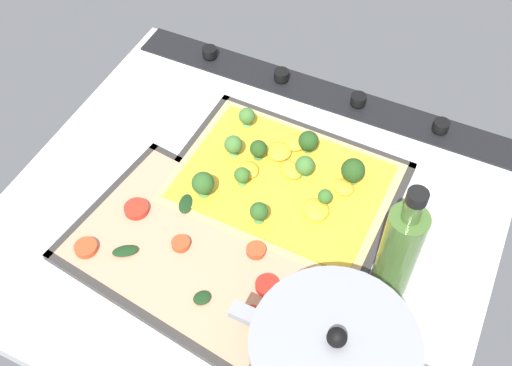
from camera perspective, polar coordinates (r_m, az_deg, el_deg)
The scene contains 8 objects.
ground_plane at distance 99.25cm, azimuth -0.90°, elevation -3.58°, with size 75.70×68.29×3.00cm, color silver.
stove_control_panel at distance 116.31cm, azimuth 5.77°, elevation 8.34°, with size 72.67×7.00×2.60cm.
baking_tray_front at distance 101.18cm, azimuth 2.43°, elevation -0.32°, with size 37.11×28.39×1.30cm.
broccoli_pizza at distance 100.26cm, azimuth 2.44°, elevation 0.40°, with size 34.65×25.92×5.88cm.
baking_tray_back at distance 94.57cm, azimuth -5.70°, elevation -6.17°, with size 39.24×30.70×1.30cm.
veggie_pizza_back at distance 93.97cm, azimuth -5.82°, elevation -6.01°, with size 36.56×28.01×1.90cm.
cooking_pot at distance 79.91cm, azimuth 6.84°, elevation -16.14°, with size 26.98×20.17×15.51cm.
oil_bottle at distance 85.96cm, azimuth 12.97°, elevation -6.08°, with size 5.34×5.34×21.94cm.
Camera 1 is at (-25.46, 50.12, 80.30)cm, focal length 43.64 mm.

